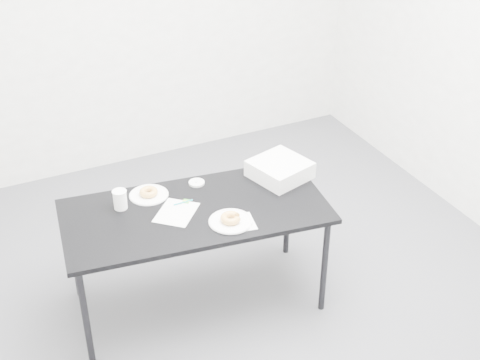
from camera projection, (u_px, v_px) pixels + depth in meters
name	position (u px, v px, depth m)	size (l,w,h in m)	color
floor	(227.00, 306.00, 4.10)	(4.00, 4.00, 0.00)	#49494E
wall_back	(112.00, 1.00, 4.92)	(4.00, 0.02, 2.70)	white
table	(195.00, 217.00, 3.81)	(1.58, 0.89, 0.68)	black
scorecard	(176.00, 212.00, 3.75)	(0.20, 0.25, 0.00)	white
logo_patch	(186.00, 201.00, 3.85)	(0.04, 0.04, 0.00)	green
pen	(183.00, 202.00, 3.83)	(0.01, 0.01, 0.12)	#0D8290
napkin	(239.00, 223.00, 3.67)	(0.17, 0.17, 0.00)	white
plate_near	(231.00, 221.00, 3.67)	(0.24, 0.24, 0.01)	white
donut_near	(231.00, 218.00, 3.66)	(0.11, 0.11, 0.04)	#DC9045
plate_far	(149.00, 195.00, 3.90)	(0.23, 0.23, 0.01)	white
donut_far	(149.00, 192.00, 3.89)	(0.11, 0.11, 0.04)	#DC9045
coffee_cup	(120.00, 199.00, 3.76)	(0.08, 0.08, 0.12)	white
cup_lid	(197.00, 183.00, 4.01)	(0.10, 0.10, 0.01)	silver
bakery_box	(280.00, 169.00, 4.06)	(0.31, 0.31, 0.10)	silver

